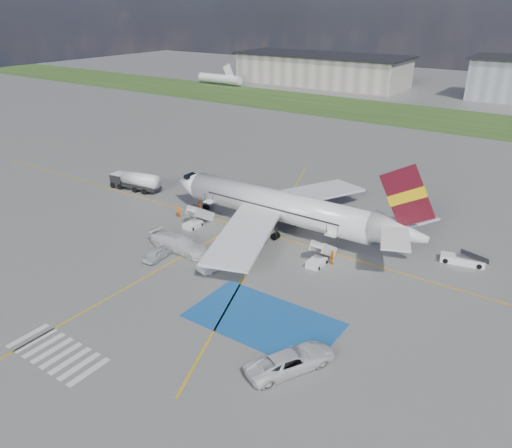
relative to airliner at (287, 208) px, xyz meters
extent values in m
plane|color=#60605E|center=(-1.51, -14.00, -3.39)|extent=(400.00, 400.00, 0.00)
cube|color=#2D4C1E|center=(-1.51, 81.00, -3.39)|extent=(400.00, 30.00, 0.01)
cube|color=gold|center=(-1.51, -2.00, -3.39)|extent=(120.00, 0.20, 0.01)
cube|color=gold|center=(-6.51, -24.00, -3.39)|extent=(0.20, 60.00, 0.01)
cube|color=gold|center=(-1.51, -2.00, -3.39)|extent=(20.71, 56.45, 0.01)
cube|color=#195197|center=(8.49, -18.00, -3.39)|extent=(14.00, 8.00, 0.01)
cube|color=silver|center=(-7.51, -32.00, -3.39)|extent=(0.60, 4.00, 0.01)
cube|color=silver|center=(-6.31, -32.00, -3.39)|extent=(0.60, 4.00, 0.01)
cube|color=silver|center=(-5.11, -32.00, -3.39)|extent=(0.60, 4.00, 0.01)
cube|color=silver|center=(-3.91, -32.00, -3.39)|extent=(0.60, 4.00, 0.01)
cube|color=silver|center=(-2.71, -32.00, -3.39)|extent=(0.60, 4.00, 0.01)
cube|color=silver|center=(-1.51, -32.00, -3.39)|extent=(0.60, 4.00, 0.01)
cube|color=silver|center=(-0.31, -32.00, -3.39)|extent=(0.60, 4.00, 0.01)
cube|color=silver|center=(0.89, -32.00, -3.39)|extent=(0.60, 4.00, 0.01)
cube|color=gray|center=(-56.51, 116.00, 1.61)|extent=(60.00, 22.00, 10.00)
cylinder|color=silver|center=(-1.51, 0.00, 0.01)|extent=(26.00, 3.90, 3.90)
cone|color=silver|center=(-16.51, 0.00, 0.01)|extent=(4.00, 3.90, 3.90)
cube|color=black|center=(-15.91, 0.00, 1.06)|extent=(1.67, 1.90, 0.82)
cone|color=silver|center=(14.69, 0.00, 0.41)|extent=(6.50, 3.90, 3.90)
cube|color=silver|center=(-0.51, -8.50, -0.59)|extent=(9.86, 15.95, 1.40)
cube|color=silver|center=(-0.51, 8.50, -0.59)|extent=(9.86, 15.95, 1.40)
cylinder|color=#38383A|center=(-1.51, -5.60, -1.99)|extent=(3.40, 2.10, 2.10)
cylinder|color=#38383A|center=(-1.51, 5.60, -1.99)|extent=(3.40, 2.10, 2.10)
cube|color=#540E19|center=(14.99, 0.00, 4.81)|extent=(6.62, 0.30, 7.45)
cube|color=yellow|center=(14.99, 0.00, 4.81)|extent=(4.36, 0.40, 3.08)
cube|color=silver|center=(15.29, -3.20, 1.11)|extent=(4.73, 5.95, 0.49)
cube|color=silver|center=(15.29, 3.20, 1.11)|extent=(4.73, 5.95, 0.49)
cube|color=black|center=(-1.51, -1.96, 0.36)|extent=(19.50, 0.04, 0.18)
cube|color=black|center=(-1.51, 1.96, 0.36)|extent=(19.50, 0.04, 0.18)
cube|color=silver|center=(-11.01, -4.15, -1.94)|extent=(1.40, 3.73, 2.32)
cube|color=silver|center=(-11.01, -2.25, -0.89)|extent=(1.40, 1.00, 0.12)
cylinder|color=black|center=(-11.71, -2.25, -0.34)|extent=(0.06, 0.06, 1.10)
cylinder|color=black|center=(-10.31, -2.25, -0.34)|extent=(0.06, 0.06, 1.10)
cube|color=silver|center=(-11.01, -5.75, -3.04)|extent=(1.60, 2.40, 0.70)
cube|color=silver|center=(7.49, -4.15, -1.94)|extent=(1.40, 3.73, 2.32)
cube|color=silver|center=(7.49, -2.25, -0.89)|extent=(1.40, 1.00, 0.12)
cylinder|color=black|center=(6.79, -2.25, -0.34)|extent=(0.06, 0.06, 1.10)
cylinder|color=black|center=(8.19, -2.25, -0.34)|extent=(0.06, 0.06, 1.10)
cube|color=silver|center=(7.49, -5.75, -3.04)|extent=(1.60, 2.40, 0.70)
cube|color=black|center=(-31.26, -0.37, -2.31)|extent=(2.41, 2.41, 2.16)
cylinder|color=silver|center=(-26.89, 0.18, -1.52)|extent=(6.59, 2.93, 2.16)
cube|color=black|center=(-26.89, 0.18, -2.60)|extent=(6.59, 2.93, 0.47)
cube|color=silver|center=(-13.30, -2.73, -2.62)|extent=(2.08, 1.70, 1.26)
cube|color=black|center=(-13.30, -2.73, -1.95)|extent=(1.97, 1.58, 0.11)
cube|color=silver|center=(20.95, 4.25, -3.00)|extent=(5.00, 2.60, 0.79)
cube|color=black|center=(22.12, 4.51, -2.30)|extent=(3.30, 1.84, 0.88)
imported|color=silver|center=(-8.51, -14.73, -2.67)|extent=(2.22, 4.43, 1.45)
imported|color=#BABDC2|center=(-1.36, -12.87, -2.68)|extent=(2.46, 4.58, 1.43)
imported|color=silver|center=(14.13, -22.37, -2.29)|extent=(5.08, 6.45, 2.20)
imported|color=white|center=(-7.88, -11.74, -2.17)|extent=(6.37, 2.83, 2.45)
imported|color=orange|center=(-14.76, -4.35, -2.50)|extent=(0.70, 0.50, 1.79)
imported|color=#DF5A0B|center=(-13.79, -1.24, -2.58)|extent=(0.97, 1.00, 1.63)
imported|color=orange|center=(8.77, -4.45, -2.53)|extent=(0.59, 1.07, 1.72)
camera|label=1|loc=(30.17, -50.53, 23.93)|focal=35.00mm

